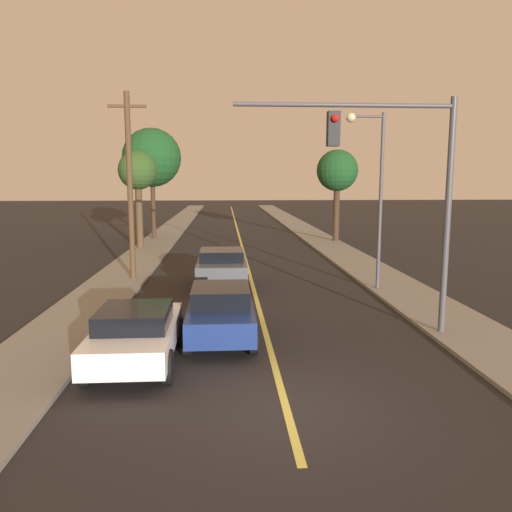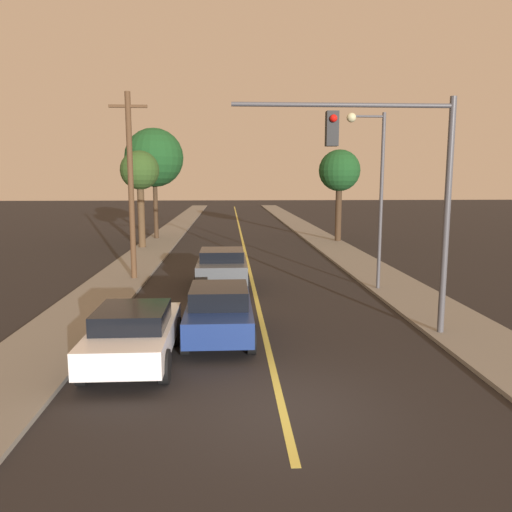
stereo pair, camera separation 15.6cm
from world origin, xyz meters
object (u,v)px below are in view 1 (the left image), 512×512
at_px(tree_left_far, 152,158).
at_px(tree_right_near, 337,172).
at_px(car_outer_lane_front, 136,333).
at_px(utility_pole_left, 130,183).
at_px(streetlamp_right, 373,177).
at_px(car_near_lane_second, 222,267).
at_px(traffic_signal_mast, 400,173).
at_px(tree_left_near, 138,172).
at_px(car_near_lane_front, 221,311).

xyz_separation_m(tree_left_far, tree_right_near, (13.09, -2.33, -1.01)).
xyz_separation_m(car_outer_lane_front, utility_pole_left, (-1.88, 10.17, 3.48)).
bearing_deg(streetlamp_right, car_near_lane_second, 169.45).
distance_m(car_near_lane_second, traffic_signal_mast, 9.23).
bearing_deg(tree_left_near, streetlamp_right, -49.21).
bearing_deg(traffic_signal_mast, utility_pole_left, 135.93).
bearing_deg(car_near_lane_second, traffic_signal_mast, -54.86).
relative_size(car_near_lane_front, tree_left_near, 0.69).
height_order(car_outer_lane_front, streetlamp_right, streetlamp_right).
relative_size(car_near_lane_second, streetlamp_right, 0.60).
xyz_separation_m(streetlamp_right, tree_right_near, (2.15, 15.61, 0.48)).
relative_size(streetlamp_right, tree_left_near, 1.12).
distance_m(car_near_lane_second, streetlamp_right, 6.99).
xyz_separation_m(car_near_lane_second, traffic_signal_mast, (4.86, -6.90, 3.72)).
bearing_deg(car_near_lane_second, utility_pole_left, 158.03).
xyz_separation_m(traffic_signal_mast, tree_right_near, (3.16, 21.42, 0.39)).
bearing_deg(utility_pole_left, car_near_lane_second, -21.97).
height_order(car_near_lane_front, tree_right_near, tree_right_near).
bearing_deg(car_outer_lane_front, car_near_lane_front, 41.56).
distance_m(car_outer_lane_front, utility_pole_left, 10.91).
bearing_deg(tree_left_near, car_near_lane_second, -65.98).
bearing_deg(tree_right_near, car_near_lane_second, -118.92).
distance_m(car_near_lane_front, tree_left_near, 19.76).
relative_size(streetlamp_right, tree_right_near, 1.07).
height_order(car_outer_lane_front, tree_left_far, tree_left_far).
relative_size(car_near_lane_front, utility_pole_left, 0.53).
xyz_separation_m(tree_left_near, tree_left_far, (0.19, 5.05, 1.11)).
relative_size(car_near_lane_front, car_outer_lane_front, 1.02).
xyz_separation_m(traffic_signal_mast, tree_left_far, (-9.92, 23.75, 1.40)).
distance_m(car_near_lane_second, utility_pole_left, 5.41).
relative_size(car_outer_lane_front, tree_right_near, 0.65).
relative_size(car_outer_lane_front, utility_pole_left, 0.52).
distance_m(car_outer_lane_front, tree_left_near, 21.06).
relative_size(utility_pole_left, tree_right_near, 1.25).
distance_m(car_near_lane_front, car_outer_lane_front, 2.69).
xyz_separation_m(traffic_signal_mast, utility_pole_left, (-8.75, 8.48, -0.32)).
xyz_separation_m(car_near_lane_second, utility_pole_left, (-3.90, 1.57, 3.40)).
height_order(tree_left_far, tree_right_near, tree_left_far).
bearing_deg(car_near_lane_second, tree_left_near, 114.02).
xyz_separation_m(utility_pole_left, tree_left_near, (-1.36, 10.23, 0.61)).
relative_size(streetlamp_right, utility_pole_left, 0.86).
height_order(car_near_lane_second, tree_left_near, tree_left_near).
height_order(streetlamp_right, tree_left_near, streetlamp_right).
bearing_deg(traffic_signal_mast, streetlamp_right, 80.15).
bearing_deg(car_near_lane_front, car_near_lane_second, 90.00).
bearing_deg(tree_right_near, car_near_lane_front, -110.61).
relative_size(car_near_lane_front, tree_left_far, 0.53).
bearing_deg(car_near_lane_second, car_near_lane_front, -90.00).
distance_m(car_near_lane_second, tree_right_near, 17.09).
bearing_deg(traffic_signal_mast, car_near_lane_front, 178.90).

